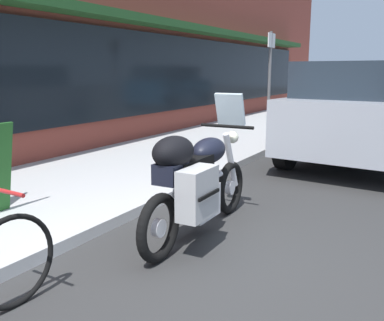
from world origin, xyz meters
TOP-DOWN VIEW (x-y plane):
  - ground_plane at (0.00, 0.00)m, footprint 80.00×80.00m
  - sidewalk_curb at (9.00, 2.69)m, footprint 30.00×2.97m
  - touring_motorcycle at (0.55, 0.32)m, footprint 2.11×0.68m
  - parked_minivan at (5.38, -0.60)m, footprint 4.85×2.52m
  - parking_sign_pole at (6.88, 1.84)m, footprint 0.44×0.07m

SIDE VIEW (x-z plane):
  - ground_plane at x=0.00m, z-range 0.00..0.00m
  - sidewalk_curb at x=9.00m, z-range 0.00..0.12m
  - touring_motorcycle at x=0.55m, z-range -0.10..1.29m
  - parked_minivan at x=5.38m, z-range 0.06..1.81m
  - parking_sign_pole at x=6.88m, z-range 0.34..2.72m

